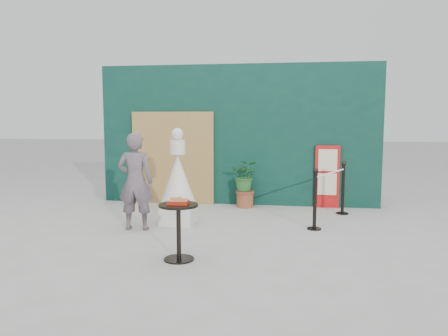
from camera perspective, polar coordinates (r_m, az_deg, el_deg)
ground at (r=6.62m, az=-1.62°, el=-9.81°), size 60.00×60.00×0.00m
back_wall at (r=9.48m, az=1.81°, el=4.34°), size 6.00×0.30×3.00m
bamboo_fence at (r=9.58m, az=-6.70°, el=1.32°), size 1.80×0.08×2.00m
woman at (r=7.41m, az=-11.49°, el=-1.71°), size 0.62×0.44×1.64m
menu_board at (r=9.31m, az=13.33°, el=-1.13°), size 0.50×0.07×1.30m
statue at (r=7.72m, az=-6.03°, el=-2.24°), size 0.66×0.66×1.69m
cafe_table at (r=5.79m, az=-5.96°, el=-7.15°), size 0.52×0.52×0.75m
food_basket at (r=5.73m, az=-5.96°, el=-4.33°), size 0.26×0.19×0.11m
planter at (r=9.14m, az=2.77°, el=-1.58°), size 0.58×0.50×0.99m
stanchion_barrier at (r=8.13m, az=13.67°, el=-3.34°), size 0.84×1.54×1.03m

